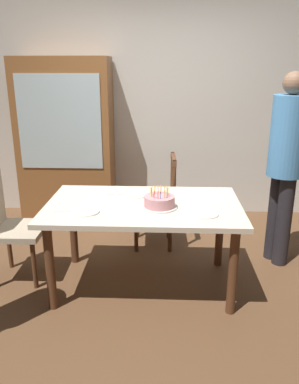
{
  "coord_description": "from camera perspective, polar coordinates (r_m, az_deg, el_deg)",
  "views": [
    {
      "loc": [
        0.18,
        -2.89,
        1.78
      ],
      "look_at": [
        0.05,
        0.0,
        0.84
      ],
      "focal_mm": 35.75,
      "sensor_mm": 36.0,
      "label": 1
    }
  ],
  "objects": [
    {
      "name": "fork_far_side",
      "position": [
        3.3,
        -4.84,
        -0.38
      ],
      "size": [
        0.18,
        0.02,
        0.01
      ],
      "primitive_type": "cube",
      "rotation": [
        0.0,
        0.0,
        0.04
      ],
      "color": "silver",
      "rests_on": "dining_table"
    },
    {
      "name": "birthday_cake",
      "position": [
        2.98,
        1.48,
        -1.5
      ],
      "size": [
        0.28,
        0.28,
        0.16
      ],
      "color": "silver",
      "rests_on": "dining_table"
    },
    {
      "name": "chair_upholstered",
      "position": [
        3.49,
        -20.51,
        -4.13
      ],
      "size": [
        0.45,
        0.45,
        0.95
      ],
      "color": "tan",
      "rests_on": "ground"
    },
    {
      "name": "plate_near_guest",
      "position": [
        2.89,
        8.18,
        -3.2
      ],
      "size": [
        0.22,
        0.22,
        0.01
      ],
      "primitive_type": "cylinder",
      "color": "white",
      "rests_on": "dining_table"
    },
    {
      "name": "chair_spindle_back",
      "position": [
        3.92,
        1.0,
        -1.66
      ],
      "size": [
        0.46,
        0.46,
        0.95
      ],
      "color": "beige",
      "rests_on": "ground"
    },
    {
      "name": "dining_table",
      "position": [
        3.11,
        -0.92,
        -3.3
      ],
      "size": [
        1.57,
        0.94,
        0.74
      ],
      "color": "beige",
      "rests_on": "ground"
    },
    {
      "name": "plate_near_celebrant",
      "position": [
        2.94,
        -9.61,
        -2.9
      ],
      "size": [
        0.22,
        0.22,
        0.01
      ],
      "primitive_type": "cylinder",
      "color": "white",
      "rests_on": "dining_table"
    },
    {
      "name": "back_wall",
      "position": [
        4.77,
        0.39,
        12.29
      ],
      "size": [
        6.4,
        0.1,
        2.6
      ],
      "primitive_type": "cube",
      "color": "beige",
      "rests_on": "ground"
    },
    {
      "name": "plate_far_side",
      "position": [
        3.28,
        -2.07,
        -0.38
      ],
      "size": [
        0.22,
        0.22,
        0.01
      ],
      "primitive_type": "cylinder",
      "color": "white",
      "rests_on": "dining_table"
    },
    {
      "name": "ground",
      "position": [
        3.4,
        -0.87,
        -13.52
      ],
      "size": [
        6.4,
        6.4,
        0.0
      ],
      "primitive_type": "plane",
      "color": "brown"
    },
    {
      "name": "person_guest",
      "position": [
        3.63,
        19.7,
        4.68
      ],
      "size": [
        0.32,
        0.32,
        1.76
      ],
      "color": "#262328",
      "rests_on": "ground"
    },
    {
      "name": "fork_near_celebrant",
      "position": [
        2.98,
        -12.59,
        -2.82
      ],
      "size": [
        0.18,
        0.04,
        0.01
      ],
      "primitive_type": "cube",
      "rotation": [
        0.0,
        0.0,
        0.15
      ],
      "color": "silver",
      "rests_on": "dining_table"
    },
    {
      "name": "china_cabinet",
      "position": [
        4.68,
        -12.36,
        7.47
      ],
      "size": [
        1.1,
        0.45,
        1.9
      ],
      "color": "brown",
      "rests_on": "ground"
    }
  ]
}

